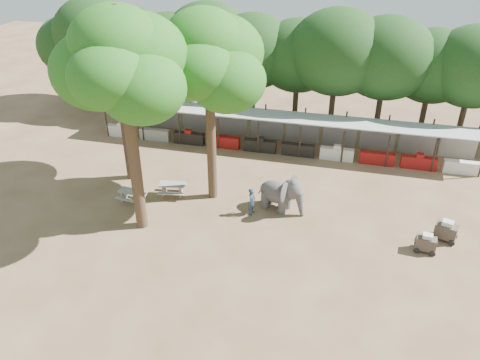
% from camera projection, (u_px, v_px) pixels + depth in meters
% --- Properties ---
extents(ground, '(100.00, 100.00, 0.00)m').
position_uv_depth(ground, '(236.00, 264.00, 23.77)').
color(ground, brown).
rests_on(ground, ground).
extents(vendor_stalls, '(28.00, 2.99, 2.80)m').
position_uv_depth(vendor_stalls, '(281.00, 134.00, 34.82)').
color(vendor_stalls, '#9EA0A6').
rests_on(vendor_stalls, ground).
extents(yard_tree_left, '(7.10, 6.90, 11.02)m').
position_uv_depth(yard_tree_left, '(115.00, 55.00, 27.62)').
color(yard_tree_left, '#332316').
rests_on(yard_tree_left, ground).
extents(yard_tree_center, '(7.10, 6.90, 12.04)m').
position_uv_depth(yard_tree_center, '(121.00, 65.00, 22.28)').
color(yard_tree_center, '#332316').
rests_on(yard_tree_center, ground).
extents(yard_tree_back, '(7.10, 6.90, 11.36)m').
position_uv_depth(yard_tree_back, '(207.00, 60.00, 25.36)').
color(yard_tree_back, '#332316').
rests_on(yard_tree_back, ground).
extents(backdrop_trees, '(46.46, 5.95, 8.33)m').
position_uv_depth(backdrop_trees, '(295.00, 57.00, 36.99)').
color(backdrop_trees, '#332316').
rests_on(backdrop_trees, ground).
extents(elephant, '(3.05, 2.25, 2.26)m').
position_uv_depth(elephant, '(282.00, 193.00, 27.59)').
color(elephant, '#3C3A3A').
rests_on(elephant, ground).
extents(handler, '(0.52, 0.68, 1.70)m').
position_uv_depth(handler, '(252.00, 201.00, 27.32)').
color(handler, '#26384C').
rests_on(handler, ground).
extents(picnic_table_near, '(1.62, 1.49, 0.74)m').
position_uv_depth(picnic_table_near, '(131.00, 194.00, 28.69)').
color(picnic_table_near, gray).
rests_on(picnic_table_near, ground).
extents(picnic_table_far, '(1.81, 1.67, 0.81)m').
position_uv_depth(picnic_table_far, '(172.00, 188.00, 29.29)').
color(picnic_table_far, gray).
rests_on(picnic_table_far, ground).
extents(cart_front, '(1.17, 0.84, 1.07)m').
position_uv_depth(cart_front, '(426.00, 243.00, 24.43)').
color(cart_front, '#372D26').
rests_on(cart_front, ground).
extents(cart_back, '(1.43, 1.16, 1.21)m').
position_uv_depth(cart_back, '(446.00, 231.00, 25.26)').
color(cart_back, '#372D26').
rests_on(cart_back, ground).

